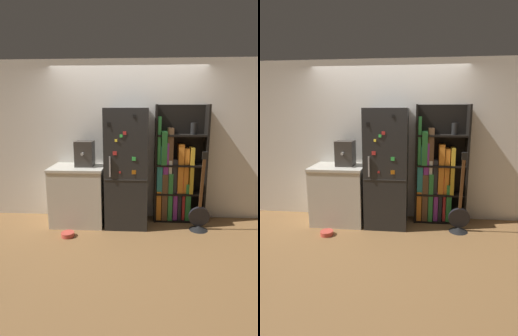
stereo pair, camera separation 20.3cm
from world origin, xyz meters
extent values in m
plane|color=olive|center=(0.00, 0.00, 0.00)|extent=(16.00, 16.00, 0.00)
cube|color=white|center=(0.00, 0.47, 1.30)|extent=(8.00, 0.05, 2.60)
cube|color=black|center=(0.00, 0.14, 0.92)|extent=(0.65, 0.63, 1.84)
cube|color=#333333|center=(0.00, -0.18, 0.81)|extent=(0.63, 0.01, 0.01)
cube|color=#B2B2B7|center=(-0.23, -0.19, 1.01)|extent=(0.02, 0.02, 0.30)
cube|color=green|center=(0.12, -0.18, 1.13)|extent=(0.05, 0.01, 0.05)
cube|color=red|center=(-0.01, -0.18, 1.49)|extent=(0.05, 0.01, 0.05)
cube|color=green|center=(-0.06, -0.18, 1.45)|extent=(0.04, 0.01, 0.04)
cube|color=orange|center=(0.12, -0.18, 0.93)|extent=(0.06, 0.02, 0.06)
cube|color=black|center=(0.13, -0.18, 1.72)|extent=(0.04, 0.01, 0.04)
cube|color=red|center=(-0.08, -0.18, 0.93)|extent=(0.03, 0.01, 0.03)
cube|color=black|center=(-0.23, -0.18, 1.61)|extent=(0.06, 0.02, 0.06)
cube|color=red|center=(-0.15, -0.18, 1.20)|extent=(0.06, 0.01, 0.06)
cube|color=yellow|center=(-0.13, -0.18, 1.39)|extent=(0.04, 0.02, 0.04)
cube|color=black|center=(0.45, 0.31, 0.95)|extent=(0.03, 0.28, 1.90)
cube|color=black|center=(1.24, 0.31, 0.95)|extent=(0.03, 0.28, 1.90)
cube|color=black|center=(0.85, 0.43, 0.95)|extent=(0.82, 0.03, 1.90)
cube|color=black|center=(0.85, 0.31, 0.01)|extent=(0.76, 0.25, 0.03)
cube|color=black|center=(0.85, 0.31, 0.47)|extent=(0.76, 0.25, 0.03)
cube|color=black|center=(0.85, 0.31, 0.95)|extent=(0.76, 0.25, 0.03)
cube|color=black|center=(0.85, 0.31, 1.42)|extent=(0.76, 0.25, 0.03)
cube|color=orange|center=(0.52, 0.30, 0.28)|extent=(0.08, 0.21, 0.49)
cube|color=brown|center=(0.61, 0.30, 0.42)|extent=(0.09, 0.22, 0.78)
cube|color=#338C3F|center=(0.70, 0.30, 0.42)|extent=(0.07, 0.22, 0.79)
cube|color=purple|center=(0.79, 0.31, 0.28)|extent=(0.07, 0.19, 0.49)
cube|color=#262628|center=(0.86, 0.30, 0.36)|extent=(0.05, 0.19, 0.67)
cube|color=red|center=(0.92, 0.31, 0.40)|extent=(0.04, 0.18, 0.74)
cube|color=#338C3F|center=(0.99, 0.31, 0.34)|extent=(0.08, 0.21, 0.62)
cube|color=teal|center=(0.52, 0.31, 0.87)|extent=(0.09, 0.22, 0.77)
cube|color=purple|center=(0.61, 0.32, 0.90)|extent=(0.08, 0.24, 0.82)
cube|color=silver|center=(0.69, 0.32, 0.76)|extent=(0.05, 0.23, 0.54)
cube|color=#262628|center=(0.76, 0.32, 0.76)|extent=(0.07, 0.21, 0.55)
cube|color=orange|center=(0.85, 0.31, 0.89)|extent=(0.09, 0.20, 0.80)
cube|color=orange|center=(0.94, 0.32, 0.86)|extent=(0.07, 0.20, 0.73)
cube|color=gold|center=(1.03, 0.31, 0.86)|extent=(0.06, 0.23, 0.75)
cube|color=#338C3F|center=(0.50, 0.32, 1.34)|extent=(0.05, 0.23, 0.75)
cube|color=#338C3F|center=(0.58, 0.30, 1.22)|extent=(0.09, 0.24, 0.52)
cube|color=brown|center=(0.68, 0.31, 1.25)|extent=(0.09, 0.21, 0.58)
cylinder|color=black|center=(1.04, 0.31, 1.53)|extent=(0.10, 0.10, 0.18)
cube|color=beige|center=(-0.78, 0.14, 0.45)|extent=(0.83, 0.62, 0.90)
cube|color=beige|center=(-0.78, 0.14, 0.92)|extent=(0.85, 0.64, 0.04)
cube|color=#38332D|center=(-0.67, 0.18, 1.14)|extent=(0.28, 0.28, 0.40)
cylinder|color=#A5A39E|center=(-0.67, 0.02, 1.16)|extent=(0.04, 0.06, 0.04)
cone|color=black|center=(1.12, -0.06, 0.03)|extent=(0.29, 0.29, 0.06)
cylinder|color=black|center=(1.12, -0.06, 0.22)|extent=(0.32, 0.09, 0.32)
cube|color=brown|center=(1.12, -0.13, 0.76)|extent=(0.04, 0.13, 0.75)
cube|color=black|center=(1.12, -0.19, 1.18)|extent=(0.07, 0.04, 0.11)
cylinder|color=#D84C3F|center=(-0.83, -0.39, 0.03)|extent=(0.19, 0.19, 0.06)
torus|color=#D84C3F|center=(-0.83, -0.39, 0.06)|extent=(0.19, 0.19, 0.01)
camera|label=1|loc=(0.26, -3.87, 1.79)|focal=28.00mm
camera|label=2|loc=(0.46, -3.85, 1.79)|focal=28.00mm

